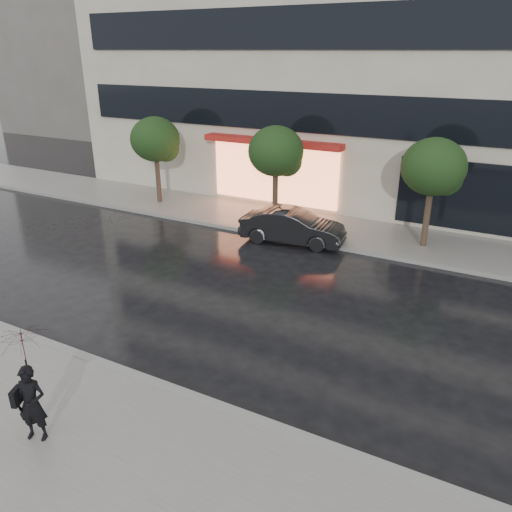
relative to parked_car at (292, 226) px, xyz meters
The scene contains 11 objects.
ground 8.45m from the parked_car, 80.11° to the right, with size 120.00×120.00×0.00m, color black.
sidewalk_near 11.65m from the parked_car, 82.86° to the right, with size 60.00×4.50×0.12m, color slate.
sidewalk_far 2.50m from the parked_car, 53.44° to the left, with size 60.00×3.50×0.12m, color slate.
curb_near 9.43m from the parked_car, 81.16° to the right, with size 60.00×0.25×0.14m, color gray.
curb_far 1.57m from the parked_car, ahead, with size 60.00×0.25×0.14m, color gray.
bg_building_left 32.36m from the parked_car, 146.31° to the left, with size 14.00×10.00×12.00m, color #59544F.
tree_far_west 8.02m from the parked_car, 167.00° to the left, with size 2.20×2.20×3.99m.
tree_mid_west 3.23m from the parked_car, 130.79° to the left, with size 2.20×2.20×3.99m.
tree_mid_east 5.34m from the parked_car, 21.00° to the left, with size 2.20×2.20×3.99m.
parked_car is the anchor object (origin of this frame).
pedestrian_with_umbrella 11.63m from the parked_car, 89.11° to the right, with size 1.27×1.28×2.24m.
Camera 1 is at (5.61, -7.75, 6.70)m, focal length 35.00 mm.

